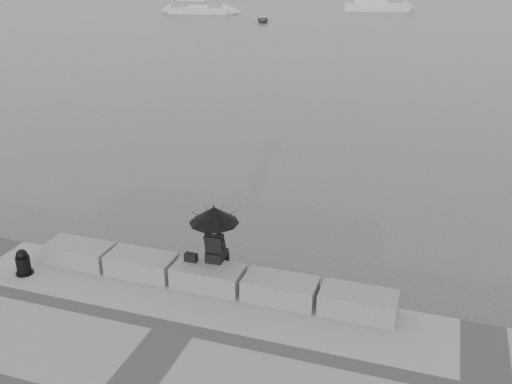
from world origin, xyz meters
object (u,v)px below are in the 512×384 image
(seated_person, at_px, (214,222))
(mooring_bollard, at_px, (23,264))
(sailboat_left, at_px, (199,10))
(motor_cruiser, at_px, (377,5))
(dinghy, at_px, (263,20))

(seated_person, bearing_deg, mooring_bollard, -167.77)
(sailboat_left, bearing_deg, seated_person, -73.38)
(motor_cruiser, xyz_separation_m, dinghy, (-11.23, -20.31, -0.63))
(mooring_bollard, bearing_deg, motor_cruiser, 91.59)
(seated_person, height_order, motor_cruiser, motor_cruiser)
(sailboat_left, height_order, dinghy, sailboat_left)
(mooring_bollard, bearing_deg, dinghy, 102.63)
(seated_person, xyz_separation_m, motor_cruiser, (-6.63, 79.20, -1.10))
(sailboat_left, xyz_separation_m, motor_cruiser, (23.28, 12.27, 0.38))
(dinghy, bearing_deg, motor_cruiser, 41.16)
(sailboat_left, bearing_deg, motor_cruiser, 20.34)
(seated_person, distance_m, motor_cruiser, 79.48)
(sailboat_left, height_order, motor_cruiser, sailboat_left)
(seated_person, distance_m, sailboat_left, 73.32)
(motor_cruiser, distance_m, dinghy, 23.21)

